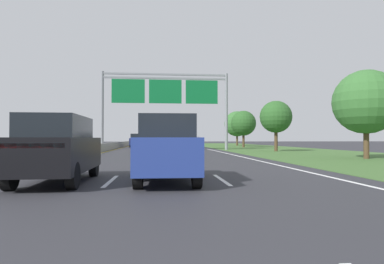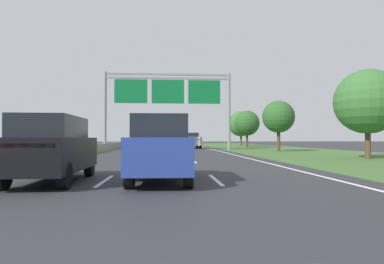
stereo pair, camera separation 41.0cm
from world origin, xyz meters
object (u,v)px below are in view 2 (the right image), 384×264
object	(u,v)px
pickup_truck_silver	(193,141)
roadside_tree_near	(367,102)
overhead_sign_gantry	(168,95)
car_red_centre_lane_sedan	(166,142)
car_navy_left_lane_suv	(140,140)
car_black_left_lane_suv	(52,148)
car_gold_centre_lane_sedan	(165,145)
roadside_tree_mid	(278,117)
roadside_tree_distant	(241,124)
roadside_tree_far	(247,123)
car_blue_centre_lane_suv	(161,148)

from	to	relation	value
pickup_truck_silver	roadside_tree_near	distance (m)	27.42
overhead_sign_gantry	roadside_tree_near	world-z (taller)	overhead_sign_gantry
car_red_centre_lane_sedan	car_navy_left_lane_suv	size ratio (longest dim) A/B	0.93
car_black_left_lane_suv	car_gold_centre_lane_sedan	bearing A→B (deg)	-12.16
car_gold_centre_lane_sedan	roadside_tree_mid	bearing A→B (deg)	-64.65
roadside_tree_distant	car_navy_left_lane_suv	bearing A→B (deg)	-150.75
pickup_truck_silver	roadside_tree_far	world-z (taller)	roadside_tree_far
pickup_truck_silver	roadside_tree_mid	distance (m)	14.97
car_blue_centre_lane_suv	car_black_left_lane_suv	xyz separation A→B (m)	(-3.47, 0.04, 0.00)
overhead_sign_gantry	car_red_centre_lane_sedan	distance (m)	14.48
roadside_tree_near	roadside_tree_far	distance (m)	28.44
roadside_tree_mid	roadside_tree_far	bearing A→B (deg)	88.90
overhead_sign_gantry	car_red_centre_lane_sedan	size ratio (longest dim) A/B	3.40
car_navy_left_lane_suv	overhead_sign_gantry	bearing A→B (deg)	-160.49
car_red_centre_lane_sedan	car_blue_centre_lane_suv	xyz separation A→B (m)	(-0.06, -41.48, 0.28)
car_navy_left_lane_suv	roadside_tree_distant	distance (m)	21.14
car_gold_centre_lane_sedan	pickup_truck_silver	bearing A→B (deg)	-11.87
car_blue_centre_lane_suv	roadside_tree_mid	size ratio (longest dim) A/B	0.87
roadside_tree_distant	car_black_left_lane_suv	bearing A→B (deg)	-109.21
car_black_left_lane_suv	pickup_truck_silver	bearing A→B (deg)	-12.75
car_blue_centre_lane_suv	car_gold_centre_lane_sedan	distance (m)	17.92
roadside_tree_distant	roadside_tree_far	bearing A→B (deg)	-98.72
roadside_tree_mid	car_red_centre_lane_sedan	bearing A→B (deg)	124.01
car_navy_left_lane_suv	car_gold_centre_lane_sedan	distance (m)	23.29
car_blue_centre_lane_suv	roadside_tree_near	distance (m)	17.39
roadside_tree_mid	roadside_tree_distant	world-z (taller)	roadside_tree_distant
roadside_tree_near	car_blue_centre_lane_suv	bearing A→B (deg)	-142.95
overhead_sign_gantry	car_black_left_lane_suv	size ratio (longest dim) A/B	3.18
roadside_tree_near	roadside_tree_mid	world-z (taller)	roadside_tree_near
roadside_tree_near	roadside_tree_distant	bearing A→B (deg)	89.14
car_gold_centre_lane_sedan	roadside_tree_distant	xyz separation A→B (m)	(14.31, 33.17, 3.36)
car_red_centre_lane_sedan	car_blue_centre_lane_suv	world-z (taller)	car_blue_centre_lane_suv
pickup_truck_silver	car_red_centre_lane_sedan	size ratio (longest dim) A/B	1.23
pickup_truck_silver	car_red_centre_lane_sedan	world-z (taller)	pickup_truck_silver
car_gold_centre_lane_sedan	car_black_left_lane_suv	bearing A→B (deg)	169.30
car_red_centre_lane_sedan	roadside_tree_far	bearing A→B (deg)	-103.22
car_black_left_lane_suv	car_gold_centre_lane_sedan	world-z (taller)	car_black_left_lane_suv
car_navy_left_lane_suv	roadside_tree_near	bearing A→B (deg)	-148.93
overhead_sign_gantry	car_blue_centre_lane_suv	world-z (taller)	overhead_sign_gantry
car_red_centre_lane_sedan	roadside_tree_near	bearing A→B (deg)	-157.13
car_red_centre_lane_sedan	roadside_tree_distant	bearing A→B (deg)	-56.79
car_navy_left_lane_suv	car_blue_centre_lane_suv	size ratio (longest dim) A/B	1.00
roadside_tree_near	roadside_tree_mid	xyz separation A→B (m)	(-1.57, 13.25, -0.17)
car_red_centre_lane_sedan	roadside_tree_distant	size ratio (longest dim) A/B	0.67
overhead_sign_gantry	car_blue_centre_lane_suv	bearing A→B (deg)	-90.61
car_blue_centre_lane_suv	car_gold_centre_lane_sedan	world-z (taller)	car_blue_centre_lane_suv
roadside_tree_far	roadside_tree_near	bearing A→B (deg)	-87.42
car_black_left_lane_suv	roadside_tree_mid	size ratio (longest dim) A/B	0.87
roadside_tree_mid	roadside_tree_distant	bearing A→B (deg)	85.46
pickup_truck_silver	car_gold_centre_lane_sedan	size ratio (longest dim) A/B	1.24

